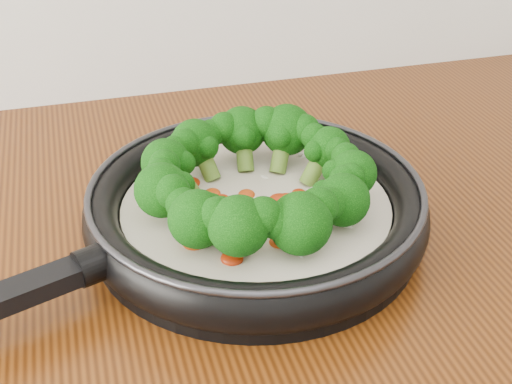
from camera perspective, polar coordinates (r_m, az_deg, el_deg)
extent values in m
cylinder|color=black|center=(0.71, 0.00, -2.98)|extent=(0.43, 0.43, 0.01)
torus|color=black|center=(0.70, 0.00, -1.24)|extent=(0.45, 0.45, 0.04)
torus|color=#2D2D33|center=(0.69, 0.00, 0.42)|extent=(0.43, 0.43, 0.01)
cylinder|color=black|center=(0.63, -13.33, -5.87)|extent=(0.04, 0.04, 0.03)
cylinder|color=beige|center=(0.70, 0.00, -1.76)|extent=(0.35, 0.35, 0.02)
ellipsoid|color=#AF2608|center=(0.70, 2.61, -0.75)|extent=(0.03, 0.03, 0.01)
ellipsoid|color=#AF2608|center=(0.72, -6.85, 0.14)|extent=(0.03, 0.03, 0.01)
ellipsoid|color=#C23E0C|center=(0.64, 1.96, -4.18)|extent=(0.02, 0.02, 0.01)
ellipsoid|color=#AF2608|center=(0.70, 2.00, -0.75)|extent=(0.03, 0.03, 0.01)
ellipsoid|color=#AF2608|center=(0.62, -2.01, -5.55)|extent=(0.02, 0.02, 0.01)
ellipsoid|color=#C23E0C|center=(0.69, 6.30, -1.28)|extent=(0.02, 0.02, 0.01)
ellipsoid|color=#AF2608|center=(0.69, 0.50, -1.49)|extent=(0.03, 0.03, 0.01)
ellipsoid|color=#AF2608|center=(0.73, -6.20, 0.73)|extent=(0.02, 0.02, 0.01)
ellipsoid|color=#C23E0C|center=(0.71, -0.79, -0.22)|extent=(0.02, 0.02, 0.01)
ellipsoid|color=#AF2608|center=(0.70, -2.94, -0.67)|extent=(0.02, 0.02, 0.01)
ellipsoid|color=#AF2608|center=(0.66, -2.51, -2.80)|extent=(0.03, 0.03, 0.01)
ellipsoid|color=#C23E0C|center=(0.71, -3.66, -0.12)|extent=(0.02, 0.02, 0.01)
ellipsoid|color=#AF2608|center=(0.68, -3.68, -2.05)|extent=(0.03, 0.03, 0.01)
ellipsoid|color=#AF2608|center=(0.70, -3.03, -0.90)|extent=(0.03, 0.03, 0.01)
ellipsoid|color=#C23E0C|center=(0.64, -5.17, -4.23)|extent=(0.03, 0.03, 0.01)
ellipsoid|color=#AF2608|center=(0.71, 3.59, -0.10)|extent=(0.02, 0.02, 0.01)
ellipsoid|color=#AF2608|center=(0.73, -5.47, 0.76)|extent=(0.03, 0.03, 0.01)
ellipsoid|color=#C23E0C|center=(0.68, 1.77, -1.78)|extent=(0.02, 0.02, 0.01)
ellipsoid|color=#AF2608|center=(0.75, 7.52, 1.37)|extent=(0.02, 0.02, 0.01)
ellipsoid|color=#AF2608|center=(0.69, 0.32, -1.47)|extent=(0.03, 0.03, 0.01)
ellipsoid|color=#C23E0C|center=(0.79, 2.01, 3.38)|extent=(0.02, 0.02, 0.01)
ellipsoid|color=#AF2608|center=(0.68, -1.67, -1.80)|extent=(0.02, 0.02, 0.01)
ellipsoid|color=white|center=(0.71, -0.30, -0.40)|extent=(0.01, 0.01, 0.00)
ellipsoid|color=white|center=(0.79, 3.76, 3.18)|extent=(0.01, 0.01, 0.00)
ellipsoid|color=white|center=(0.63, 3.70, -5.33)|extent=(0.01, 0.01, 0.00)
ellipsoid|color=white|center=(0.74, 0.73, 1.23)|extent=(0.01, 0.01, 0.00)
ellipsoid|color=white|center=(0.71, -0.19, -0.51)|extent=(0.01, 0.01, 0.00)
ellipsoid|color=white|center=(0.73, 4.84, 0.28)|extent=(0.01, 0.01, 0.00)
ellipsoid|color=white|center=(0.68, 1.48, -1.84)|extent=(0.01, 0.01, 0.00)
ellipsoid|color=white|center=(0.70, 0.42, -0.69)|extent=(0.01, 0.01, 0.00)
ellipsoid|color=white|center=(0.70, -7.48, -1.03)|extent=(0.01, 0.01, 0.00)
ellipsoid|color=white|center=(0.70, -9.62, -0.91)|extent=(0.01, 0.01, 0.00)
ellipsoid|color=white|center=(0.68, -1.01, -1.61)|extent=(0.00, 0.01, 0.00)
ellipsoid|color=white|center=(0.70, -0.08, -0.86)|extent=(0.01, 0.01, 0.00)
ellipsoid|color=white|center=(0.65, 2.44, -4.02)|extent=(0.01, 0.01, 0.00)
ellipsoid|color=white|center=(0.79, 3.92, 2.91)|extent=(0.01, 0.01, 0.00)
ellipsoid|color=white|center=(0.76, -0.52, 2.11)|extent=(0.01, 0.01, 0.00)
ellipsoid|color=white|center=(0.66, -3.16, -2.70)|extent=(0.01, 0.01, 0.00)
ellipsoid|color=white|center=(0.75, 7.53, 1.04)|extent=(0.01, 0.00, 0.00)
ellipsoid|color=white|center=(0.67, 7.64, -2.88)|extent=(0.01, 0.01, 0.00)
cylinder|color=olive|center=(0.73, 4.91, 1.93)|extent=(0.04, 0.03, 0.04)
sphere|color=black|center=(0.73, 6.10, 3.67)|extent=(0.06, 0.06, 0.05)
sphere|color=black|center=(0.74, 4.87, 4.65)|extent=(0.04, 0.04, 0.03)
sphere|color=black|center=(0.71, 6.77, 3.50)|extent=(0.03, 0.03, 0.03)
sphere|color=black|center=(0.72, 4.94, 3.41)|extent=(0.03, 0.03, 0.02)
cylinder|color=olive|center=(0.75, 2.08, 3.13)|extent=(0.04, 0.04, 0.04)
sphere|color=black|center=(0.76, 2.59, 5.21)|extent=(0.07, 0.07, 0.06)
sphere|color=black|center=(0.76, 0.90, 5.85)|extent=(0.05, 0.05, 0.04)
sphere|color=black|center=(0.75, 4.07, 5.25)|extent=(0.04, 0.04, 0.03)
sphere|color=black|center=(0.74, 2.13, 4.74)|extent=(0.04, 0.04, 0.03)
cylinder|color=olive|center=(0.75, -0.96, 3.17)|extent=(0.02, 0.04, 0.04)
sphere|color=black|center=(0.76, -1.19, 5.17)|extent=(0.07, 0.07, 0.05)
sphere|color=black|center=(0.75, -2.66, 5.43)|extent=(0.04, 0.04, 0.03)
sphere|color=black|center=(0.76, 0.37, 5.58)|extent=(0.04, 0.04, 0.03)
sphere|color=black|center=(0.74, -0.97, 4.67)|extent=(0.03, 0.03, 0.03)
cylinder|color=olive|center=(0.74, -4.13, 2.32)|extent=(0.03, 0.04, 0.04)
sphere|color=black|center=(0.74, -5.11, 4.12)|extent=(0.07, 0.07, 0.05)
sphere|color=black|center=(0.72, -6.01, 4.05)|extent=(0.04, 0.04, 0.03)
sphere|color=black|center=(0.75, -3.76, 4.93)|extent=(0.04, 0.04, 0.03)
sphere|color=black|center=(0.73, -4.15, 3.77)|extent=(0.03, 0.03, 0.03)
cylinder|color=olive|center=(0.71, -6.03, 0.89)|extent=(0.04, 0.03, 0.04)
sphere|color=black|center=(0.70, -7.55, 2.44)|extent=(0.06, 0.06, 0.05)
sphere|color=black|center=(0.68, -7.64, 2.26)|extent=(0.04, 0.04, 0.03)
sphere|color=black|center=(0.72, -6.75, 3.57)|extent=(0.04, 0.04, 0.03)
sphere|color=black|center=(0.70, -6.08, 2.42)|extent=(0.03, 0.03, 0.03)
cylinder|color=olive|center=(0.67, -6.19, -1.00)|extent=(0.04, 0.02, 0.04)
sphere|color=black|center=(0.66, -7.86, 0.15)|extent=(0.07, 0.07, 0.05)
sphere|color=black|center=(0.64, -6.95, 0.02)|extent=(0.04, 0.04, 0.03)
sphere|color=black|center=(0.67, -7.92, 1.52)|extent=(0.04, 0.04, 0.03)
sphere|color=black|center=(0.66, -6.24, 0.60)|extent=(0.03, 0.03, 0.03)
cylinder|color=olive|center=(0.64, -3.83, -2.90)|extent=(0.04, 0.04, 0.04)
sphere|color=black|center=(0.62, -4.90, -2.27)|extent=(0.07, 0.07, 0.05)
sphere|color=black|center=(0.61, -3.04, -1.92)|extent=(0.04, 0.04, 0.03)
sphere|color=black|center=(0.63, -6.14, -1.01)|extent=(0.04, 0.04, 0.03)
sphere|color=black|center=(0.63, -3.82, -1.29)|extent=(0.03, 0.03, 0.03)
cylinder|color=olive|center=(0.62, -1.12, -3.43)|extent=(0.03, 0.04, 0.04)
sphere|color=black|center=(0.60, -1.47, -2.84)|extent=(0.07, 0.07, 0.06)
sphere|color=black|center=(0.59, 0.60, -1.99)|extent=(0.04, 0.04, 0.03)
sphere|color=black|center=(0.60, -3.35, -1.93)|extent=(0.04, 0.04, 0.03)
sphere|color=black|center=(0.61, -1.15, -1.66)|extent=(0.04, 0.04, 0.03)
cylinder|color=olive|center=(0.63, 2.89, -3.20)|extent=(0.02, 0.04, 0.04)
sphere|color=black|center=(0.61, 3.72, -2.63)|extent=(0.07, 0.07, 0.06)
sphere|color=black|center=(0.62, 5.25, -1.19)|extent=(0.05, 0.05, 0.04)
sphere|color=black|center=(0.60, 1.71, -2.41)|extent=(0.04, 0.04, 0.03)
sphere|color=black|center=(0.62, 2.89, -1.56)|extent=(0.04, 0.04, 0.03)
cylinder|color=olive|center=(0.66, 5.78, -1.59)|extent=(0.04, 0.04, 0.04)
sphere|color=black|center=(0.65, 7.28, -0.66)|extent=(0.07, 0.07, 0.05)
sphere|color=black|center=(0.66, 7.42, 0.90)|extent=(0.04, 0.04, 0.03)
sphere|color=black|center=(0.63, 6.32, -0.90)|extent=(0.04, 0.04, 0.03)
sphere|color=black|center=(0.65, 5.72, -0.08)|extent=(0.03, 0.03, 0.03)
cylinder|color=olive|center=(0.69, 6.41, 0.11)|extent=(0.04, 0.03, 0.04)
sphere|color=black|center=(0.68, 8.12, 1.56)|extent=(0.06, 0.06, 0.05)
sphere|color=black|center=(0.69, 7.50, 2.91)|extent=(0.04, 0.04, 0.03)
sphere|color=black|center=(0.66, 7.94, 1.28)|extent=(0.04, 0.04, 0.03)
sphere|color=black|center=(0.68, 6.52, 1.74)|extent=(0.03, 0.03, 0.02)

